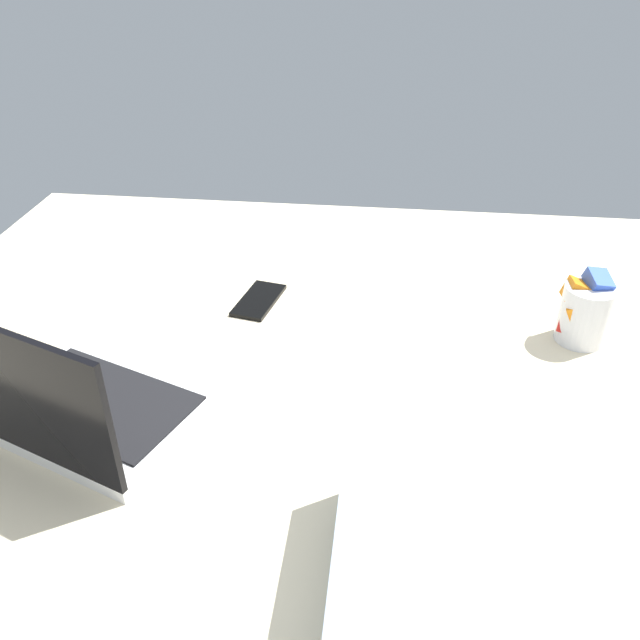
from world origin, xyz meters
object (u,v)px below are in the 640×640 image
(laptop, at_px, (74,407))
(snack_cup, at_px, (584,313))
(cell_phone, at_px, (259,300))
(pillow, at_px, (579,598))

(laptop, height_order, snack_cup, laptop)
(cell_phone, height_order, pillow, pillow)
(laptop, height_order, cell_phone, laptop)
(cell_phone, bearing_deg, pillow, 137.00)
(pillow, bearing_deg, laptop, -21.02)
(cell_phone, distance_m, pillow, 0.82)
(laptop, height_order, pillow, laptop)
(laptop, xyz_separation_m, snack_cup, (-0.81, -0.34, 0.01))
(cell_phone, xyz_separation_m, pillow, (-0.48, 0.66, 0.06))
(laptop, bearing_deg, cell_phone, -95.32)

